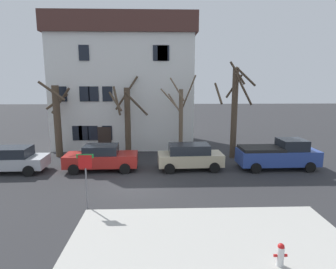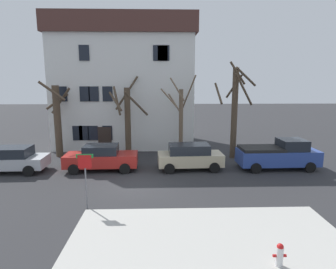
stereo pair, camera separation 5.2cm
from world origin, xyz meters
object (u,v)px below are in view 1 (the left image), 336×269
object	(u,v)px
building_main	(125,83)
tree_bare_near	(57,118)
pickup_truck_blue	(278,154)
fire_hydrant	(281,254)
tree_bare_end	(234,109)
tree_bare_mid	(127,118)
car_red_sedan	(101,158)
car_beige_wagon	(190,156)
tree_bare_far	(180,118)
street_sign_pole	(86,171)
car_silver_wagon	(9,159)

from	to	relation	value
building_main	tree_bare_near	size ratio (longest dim) A/B	2.12
pickup_truck_blue	fire_hydrant	bearing A→B (deg)	-112.16
tree_bare_end	fire_hydrant	size ratio (longest dim) A/B	9.61
building_main	pickup_truck_blue	distance (m)	14.61
tree_bare_mid	pickup_truck_blue	bearing A→B (deg)	-20.05
car_red_sedan	car_beige_wagon	size ratio (longest dim) A/B	1.10
car_red_sedan	pickup_truck_blue	xyz separation A→B (m)	(11.80, -0.03, 0.12)
tree_bare_near	tree_bare_far	xyz separation A→B (m)	(9.48, -0.11, 0.01)
tree_bare_mid	tree_bare_end	xyz separation A→B (m)	(8.13, -0.95, 0.76)
car_red_sedan	street_sign_pole	xyz separation A→B (m)	(0.50, -5.99, 0.99)
tree_bare_mid	car_red_sedan	distance (m)	4.56
tree_bare_mid	street_sign_pole	size ratio (longest dim) A/B	2.39
car_silver_wagon	car_red_sedan	bearing A→B (deg)	2.35
car_beige_wagon	street_sign_pole	world-z (taller)	street_sign_pole
tree_bare_far	car_beige_wagon	distance (m)	4.22
building_main	pickup_truck_blue	world-z (taller)	building_main
building_main	tree_bare_far	world-z (taller)	building_main
pickup_truck_blue	tree_bare_end	bearing A→B (deg)	129.17
tree_bare_far	car_red_sedan	world-z (taller)	tree_bare_far
tree_bare_far	street_sign_pole	world-z (taller)	tree_bare_far
car_silver_wagon	car_red_sedan	world-z (taller)	car_red_sedan
car_red_sedan	pickup_truck_blue	size ratio (longest dim) A/B	0.90
building_main	car_beige_wagon	bearing A→B (deg)	-58.43
car_red_sedan	pickup_truck_blue	distance (m)	11.80
car_silver_wagon	car_red_sedan	size ratio (longest dim) A/B	0.98
tree_bare_far	pickup_truck_blue	bearing A→B (deg)	-30.01
car_silver_wagon	car_red_sedan	distance (m)	5.91
tree_bare_far	street_sign_pole	xyz separation A→B (m)	(-4.97, -9.61, -1.16)
fire_hydrant	tree_bare_far	bearing A→B (deg)	98.34
fire_hydrant	street_sign_pole	xyz separation A→B (m)	(-7.04, 4.49, 1.33)
street_sign_pole	pickup_truck_blue	bearing A→B (deg)	27.81
fire_hydrant	car_red_sedan	bearing A→B (deg)	125.73
car_silver_wagon	street_sign_pole	distance (m)	8.66
building_main	tree_bare_near	world-z (taller)	building_main
tree_bare_far	street_sign_pole	size ratio (longest dim) A/B	2.41
tree_bare_near	street_sign_pole	bearing A→B (deg)	-65.12
building_main	car_red_sedan	bearing A→B (deg)	-95.17
pickup_truck_blue	street_sign_pole	world-z (taller)	street_sign_pole
tree_bare_mid	tree_bare_far	bearing A→B (deg)	-2.30
tree_bare_mid	tree_bare_end	bearing A→B (deg)	-6.68
car_red_sedan	pickup_truck_blue	bearing A→B (deg)	-0.16
tree_bare_near	car_silver_wagon	bearing A→B (deg)	-115.46
tree_bare_far	fire_hydrant	world-z (taller)	tree_bare_far
street_sign_pole	car_beige_wagon	bearing A→B (deg)	48.18
tree_bare_end	car_silver_wagon	distance (m)	15.94
tree_bare_far	pickup_truck_blue	distance (m)	7.58
tree_bare_end	tree_bare_mid	bearing A→B (deg)	173.32
building_main	tree_bare_end	size ratio (longest dim) A/B	1.72
tree_bare_far	car_silver_wagon	size ratio (longest dim) A/B	1.34
tree_bare_far	car_silver_wagon	bearing A→B (deg)	-161.24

